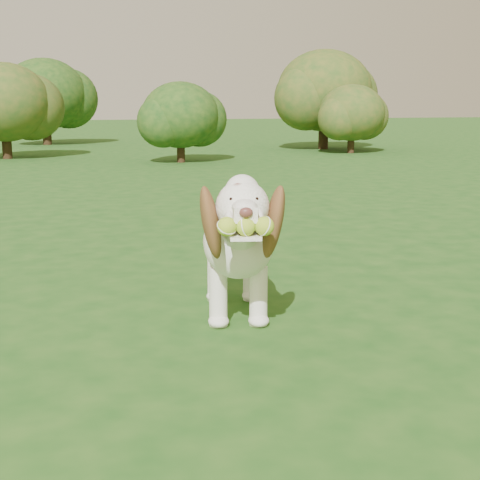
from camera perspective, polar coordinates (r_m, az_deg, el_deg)
name	(u,v)px	position (r m, az deg, el deg)	size (l,w,h in m)	color
ground	(181,307)	(3.32, -5.04, -5.72)	(80.00, 80.00, 0.00)	#194915
dog	(237,239)	(3.06, -0.28, 0.10)	(0.53, 1.08, 0.71)	white
shrub_d	(352,113)	(13.86, 9.53, 10.66)	(1.33, 1.33, 1.37)	#382314
shrub_i	(45,94)	(17.16, -16.32, 11.87)	(2.00, 2.00, 2.07)	#382314
shrub_f	(324,91)	(15.05, 7.22, 12.52)	(2.07, 2.07, 2.15)	#382314
shrub_c	(180,115)	(11.51, -5.12, 10.57)	(1.31, 1.31, 1.36)	#382314
shrub_b	(4,102)	(12.95, -19.50, 11.01)	(1.66, 1.66, 1.72)	#382314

